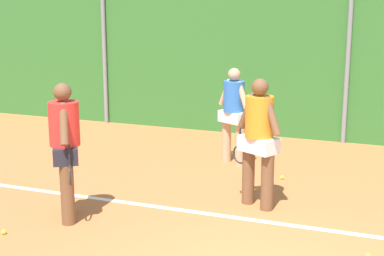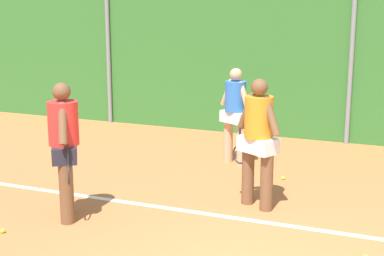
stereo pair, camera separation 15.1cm
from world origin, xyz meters
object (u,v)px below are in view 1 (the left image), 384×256
object	(u,v)px
tennis_ball_6	(368,256)
player_foreground_near	(65,144)
tennis_ball_1	(282,177)
player_backcourt_far	(234,110)
tennis_ball_8	(4,232)
player_midcourt	(259,136)

from	to	relation	value
tennis_ball_6	player_foreground_near	bearing A→B (deg)	-177.47
tennis_ball_1	tennis_ball_6	bearing A→B (deg)	-58.80
player_backcourt_far	tennis_ball_8	xyz separation A→B (m)	(-1.84, -4.23, -0.97)
player_foreground_near	tennis_ball_6	size ratio (longest dim) A/B	29.05
tennis_ball_6	tennis_ball_8	bearing A→B (deg)	-168.15
tennis_ball_6	tennis_ball_1	bearing A→B (deg)	121.20
tennis_ball_1	player_backcourt_far	bearing A→B (deg)	149.16
tennis_ball_1	tennis_ball_6	xyz separation A→B (m)	(1.60, -2.65, 0.00)
tennis_ball_6	tennis_ball_8	xyz separation A→B (m)	(-4.51, -0.95, 0.00)
tennis_ball_8	player_backcourt_far	bearing A→B (deg)	66.48
tennis_ball_6	player_midcourt	bearing A→B (deg)	143.53
player_backcourt_far	tennis_ball_1	xyz separation A→B (m)	(1.07, -0.64, -0.97)
player_midcourt	tennis_ball_1	distance (m)	1.75
player_foreground_near	tennis_ball_6	world-z (taller)	player_foreground_near
tennis_ball_6	tennis_ball_8	distance (m)	4.61
player_foreground_near	player_midcourt	distance (m)	2.73
player_foreground_near	tennis_ball_8	world-z (taller)	player_foreground_near
player_midcourt	tennis_ball_6	size ratio (longest dim) A/B	28.90
player_backcourt_far	tennis_ball_1	world-z (taller)	player_backcourt_far
tennis_ball_1	tennis_ball_8	world-z (taller)	same
player_midcourt	tennis_ball_6	world-z (taller)	player_midcourt
player_midcourt	tennis_ball_8	size ratio (longest dim) A/B	28.90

